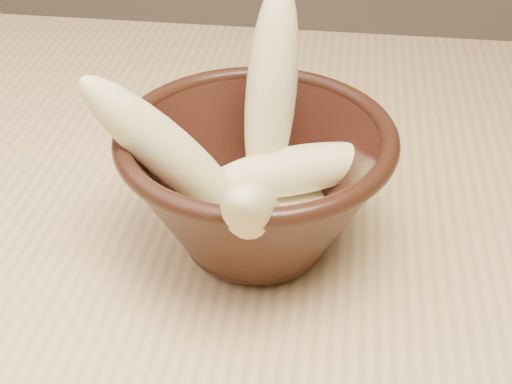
# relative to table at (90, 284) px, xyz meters

# --- Properties ---
(table) EXTENTS (1.20, 0.80, 0.75)m
(table) POSITION_rel_table_xyz_m (0.00, 0.00, 0.00)
(table) COLOR tan
(table) RESTS_ON ground
(bowl) EXTENTS (0.20, 0.20, 0.11)m
(bowl) POSITION_rel_table_xyz_m (0.15, -0.02, 0.14)
(bowl) COLOR black
(bowl) RESTS_ON table
(milk_puddle) EXTENTS (0.11, 0.11, 0.02)m
(milk_puddle) POSITION_rel_table_xyz_m (0.15, -0.02, 0.11)
(milk_puddle) COLOR #F3EBC3
(milk_puddle) RESTS_ON bowl
(banana_upright) EXTENTS (0.05, 0.09, 0.16)m
(banana_upright) POSITION_rel_table_xyz_m (0.16, 0.01, 0.20)
(banana_upright) COLOR #EBD68B
(banana_upright) RESTS_ON bowl
(banana_left) EXTENTS (0.13, 0.07, 0.14)m
(banana_left) POSITION_rel_table_xyz_m (0.09, -0.04, 0.18)
(banana_left) COLOR #EBD68B
(banana_left) RESTS_ON bowl
(banana_across) EXTENTS (0.14, 0.08, 0.05)m
(banana_across) POSITION_rel_table_xyz_m (0.18, -0.01, 0.14)
(banana_across) COLOR #EBD68B
(banana_across) RESTS_ON bowl
(banana_front) EXTENTS (0.04, 0.12, 0.12)m
(banana_front) POSITION_rel_table_xyz_m (0.16, -0.09, 0.16)
(banana_front) COLOR #EBD68B
(banana_front) RESTS_ON bowl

